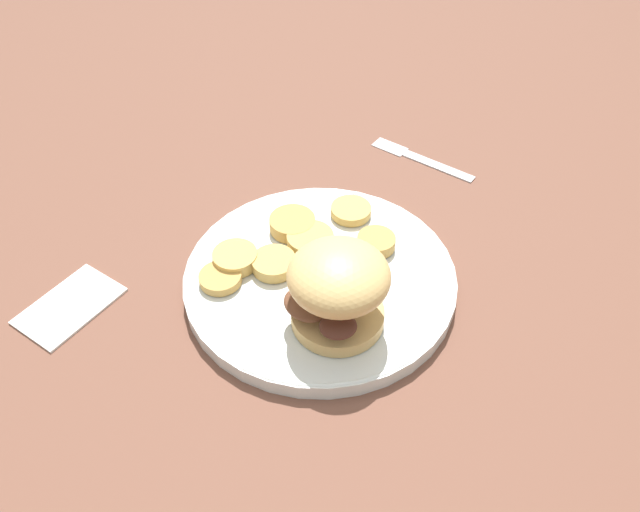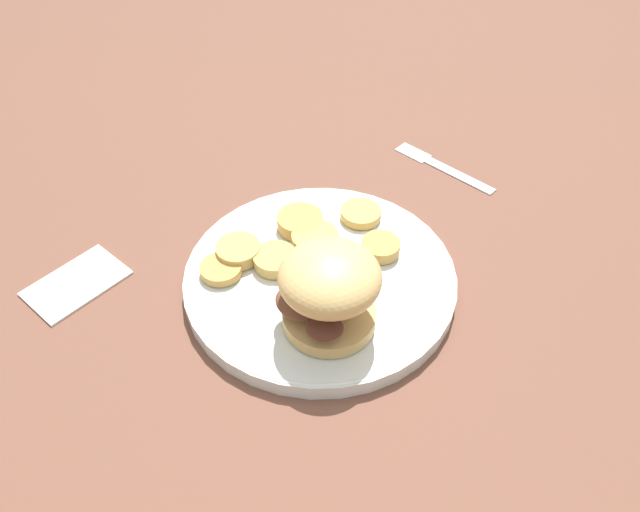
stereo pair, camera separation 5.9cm
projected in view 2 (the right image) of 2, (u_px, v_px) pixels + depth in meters
The scene contains 13 objects.
ground_plane at pixel (320, 284), 0.71m from camera, with size 4.00×4.00×0.00m, color brown.
dinner_plate at pixel (320, 277), 0.70m from camera, with size 0.31×0.31×0.02m.
sandwich at pixel (325, 290), 0.61m from camera, with size 0.11×0.10×0.09m.
potato_round_0 at pixel (344, 258), 0.71m from camera, with size 0.05×0.05×0.01m, color tan.
potato_round_1 at pixel (317, 239), 0.72m from camera, with size 0.05×0.05×0.02m, color tan.
potato_round_2 at pixel (275, 260), 0.70m from camera, with size 0.05×0.05×0.01m, color tan.
potato_round_3 at pixel (381, 247), 0.72m from camera, with size 0.04×0.04×0.01m, color tan.
potato_round_4 at pixel (300, 222), 0.75m from camera, with size 0.05×0.05×0.02m, color tan.
potato_round_5 at pixel (238, 251), 0.71m from camera, with size 0.05×0.05×0.02m, color tan.
potato_round_6 at pixel (221, 269), 0.69m from camera, with size 0.05×0.05×0.01m, color tan.
potato_round_7 at pixel (361, 213), 0.76m from camera, with size 0.05×0.05×0.01m, color tan.
fork at pixel (443, 167), 0.87m from camera, with size 0.11×0.13×0.00m.
napkin at pixel (76, 282), 0.71m from camera, with size 0.11×0.07×0.01m, color white.
Camera 2 is at (0.06, 0.48, 0.52)m, focal length 35.00 mm.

